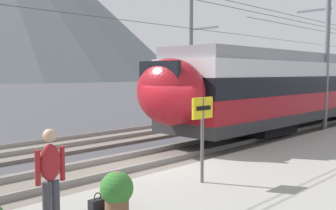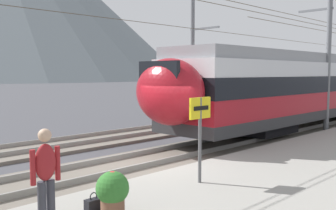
# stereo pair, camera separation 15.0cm
# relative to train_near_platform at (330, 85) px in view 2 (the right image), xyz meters

# --- Properties ---
(ground_plane) EXTENTS (400.00, 400.00, 0.00)m
(ground_plane) POSITION_rel_train_near_platform_xyz_m (-14.82, -0.71, -2.23)
(ground_plane) COLOR #424247
(track_near) EXTENTS (120.00, 3.00, 0.28)m
(track_near) POSITION_rel_train_near_platform_xyz_m (-14.82, -0.00, -2.16)
(track_near) COLOR #6B6359
(track_near) RESTS_ON ground
(track_far) EXTENTS (120.00, 3.00, 0.28)m
(track_far) POSITION_rel_train_near_platform_xyz_m (-14.82, 4.51, -2.16)
(track_far) COLOR #6B6359
(track_far) RESTS_ON ground
(train_near_platform) EXTENTS (28.05, 2.98, 4.27)m
(train_near_platform) POSITION_rel_train_near_platform_xyz_m (0.00, 0.00, 0.00)
(train_near_platform) COLOR #2D2D30
(train_near_platform) RESTS_ON track_near
(catenary_mast_mid) EXTENTS (49.48, 1.71, 8.35)m
(catenary_mast_mid) POSITION_rel_train_near_platform_xyz_m (-3.86, -1.31, 2.09)
(catenary_mast_mid) COLOR slate
(catenary_mast_mid) RESTS_ON ground
(catenary_mast_far_side) EXTENTS (49.48, 2.11, 8.34)m
(catenary_mast_far_side) POSITION_rel_train_near_platform_xyz_m (-4.88, 6.19, 2.05)
(catenary_mast_far_side) COLOR slate
(catenary_mast_far_side) RESTS_ON ground
(platform_sign) EXTENTS (0.70, 0.08, 2.03)m
(platform_sign) POSITION_rel_train_near_platform_xyz_m (-15.53, -3.25, -0.43)
(platform_sign) COLOR #59595B
(platform_sign) RESTS_ON platform_slab
(passenger_walking) EXTENTS (0.53, 0.22, 1.69)m
(passenger_walking) POSITION_rel_train_near_platform_xyz_m (-19.43, -3.21, -0.97)
(passenger_walking) COLOR #383842
(passenger_walking) RESTS_ON platform_slab
(handbag_beside_passenger) EXTENTS (0.32, 0.18, 0.38)m
(handbag_beside_passenger) POSITION_rel_train_near_platform_xyz_m (-18.42, -3.10, -1.79)
(handbag_beside_passenger) COLOR black
(handbag_beside_passenger) RESTS_ON platform_slab
(potted_plant_platform_edge) EXTENTS (0.61, 0.61, 0.82)m
(potted_plant_platform_edge) POSITION_rel_train_near_platform_xyz_m (-18.29, -3.51, -1.45)
(potted_plant_platform_edge) COLOR brown
(potted_plant_platform_edge) RESTS_ON platform_slab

